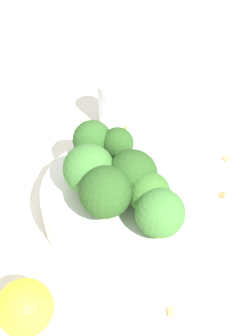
{
  "coord_description": "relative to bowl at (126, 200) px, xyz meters",
  "views": [
    {
      "loc": [
        -0.23,
        -0.31,
        0.45
      ],
      "look_at": [
        0.0,
        0.0,
        0.08
      ],
      "focal_mm": 50.0,
      "sensor_mm": 36.0,
      "label": 1
    }
  ],
  "objects": [
    {
      "name": "pepper_shaker",
      "position": [
        0.09,
        0.15,
        0.02
      ],
      "size": [
        0.04,
        0.04,
        0.08
      ],
      "color": "silver",
      "rests_on": "ground_plane"
    },
    {
      "name": "almond_crumb_1",
      "position": [
        0.12,
        -0.05,
        -0.02
      ],
      "size": [
        0.01,
        0.01,
        0.01
      ],
      "primitive_type": "cube",
      "rotation": [
        0.0,
        0.0,
        0.46
      ],
      "color": "olive",
      "rests_on": "ground_plane"
    },
    {
      "name": "broccoli_floret_6",
      "position": [
        0.0,
        -0.04,
        0.05
      ],
      "size": [
        0.05,
        0.05,
        0.05
      ],
      "color": "#84AD66",
      "rests_on": "bowl"
    },
    {
      "name": "broccoli_floret_4",
      "position": [
        0.0,
        -0.01,
        0.05
      ],
      "size": [
        0.06,
        0.06,
        0.06
      ],
      "color": "#84AD66",
      "rests_on": "bowl"
    },
    {
      "name": "almond_crumb_4",
      "position": [
        0.1,
        0.13,
        -0.02
      ],
      "size": [
        0.01,
        0.01,
        0.01
      ],
      "primitive_type": "cube",
      "rotation": [
        0.0,
        0.0,
        2.02
      ],
      "color": "#AD7F4C",
      "rests_on": "ground_plane"
    },
    {
      "name": "bowl",
      "position": [
        0.0,
        0.0,
        0.0
      ],
      "size": [
        0.21,
        0.21,
        0.04
      ],
      "primitive_type": "cylinder",
      "color": "white",
      "rests_on": "ground_plane"
    },
    {
      "name": "broccoli_floret_5",
      "position": [
        -0.04,
        -0.02,
        0.06
      ],
      "size": [
        0.06,
        0.06,
        0.07
      ],
      "color": "#8EB770",
      "rests_on": "bowl"
    },
    {
      "name": "ground_plane",
      "position": [
        0.0,
        0.0,
        -0.02
      ],
      "size": [
        3.0,
        3.0,
        0.0
      ],
      "primitive_type": "plane",
      "color": "silver"
    },
    {
      "name": "broccoli_floret_1",
      "position": [
        -0.0,
        0.07,
        0.05
      ],
      "size": [
        0.05,
        0.05,
        0.05
      ],
      "color": "#7A9E5B",
      "rests_on": "bowl"
    },
    {
      "name": "lemon_wedge",
      "position": [
        -0.17,
        -0.06,
        0.01
      ],
      "size": [
        0.06,
        0.06,
        0.06
      ],
      "primitive_type": "sphere",
      "color": "yellow",
      "rests_on": "ground_plane"
    },
    {
      "name": "broccoli_floret_0",
      "position": [
        0.02,
        0.05,
        0.05
      ],
      "size": [
        0.04,
        0.04,
        0.05
      ],
      "color": "#7A9E5B",
      "rests_on": "bowl"
    },
    {
      "name": "broccoli_floret_3",
      "position": [
        -0.04,
        0.02,
        0.06
      ],
      "size": [
        0.06,
        0.06,
        0.07
      ],
      "color": "#8EB770",
      "rests_on": "bowl"
    },
    {
      "name": "almond_crumb_0",
      "position": [
        0.17,
        -0.01,
        -0.02
      ],
      "size": [
        0.01,
        0.01,
        0.01
      ],
      "primitive_type": "cube",
      "rotation": [
        0.0,
        0.0,
        0.03
      ],
      "color": "tan",
      "rests_on": "ground_plane"
    },
    {
      "name": "broccoli_floret_2",
      "position": [
        -0.01,
        -0.07,
        0.05
      ],
      "size": [
        0.05,
        0.05,
        0.06
      ],
      "color": "#8EB770",
      "rests_on": "bowl"
    },
    {
      "name": "almond_crumb_2",
      "position": [
        -0.04,
        -0.14,
        -0.02
      ],
      "size": [
        0.01,
        0.01,
        0.01
      ],
      "primitive_type": "cube",
      "rotation": [
        0.0,
        0.0,
        4.14
      ],
      "color": "tan",
      "rests_on": "ground_plane"
    }
  ]
}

